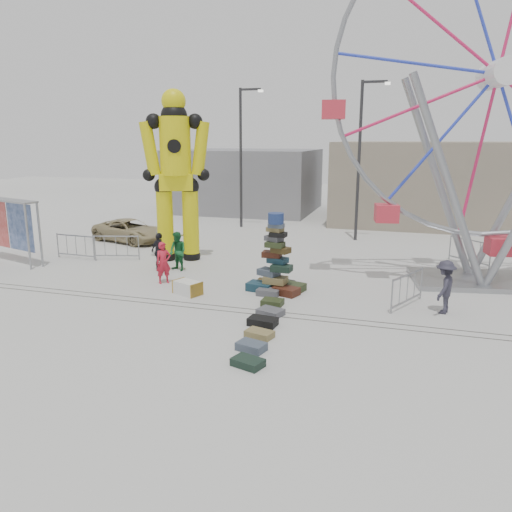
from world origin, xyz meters
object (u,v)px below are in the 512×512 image
(barricade_wheel_back, at_px, (469,252))
(pedestrian_black, at_px, (160,252))
(banner_scaffold, at_px, (7,215))
(barricade_dummy_b, at_px, (116,247))
(barricade_dummy_c, at_px, (175,245))
(pedestrian_red, at_px, (163,263))
(ferris_wheel, at_px, (495,103))
(lamp_post_right, at_px, (361,153))
(crash_test_dummy, at_px, (176,170))
(suitcase_tower, at_px, (276,270))
(steamer_trunk, at_px, (188,288))
(barricade_wheel_front, at_px, (407,290))
(pedestrian_green, at_px, (178,251))
(pedestrian_grey, at_px, (445,287))
(lamp_post_left, at_px, (242,151))
(parked_suv, at_px, (130,231))
(barricade_dummy_a, at_px, (76,247))

(barricade_wheel_back, relative_size, pedestrian_black, 1.28)
(banner_scaffold, height_order, barricade_dummy_b, banner_scaffold)
(barricade_dummy_c, bearing_deg, pedestrian_red, -60.46)
(ferris_wheel, relative_size, banner_scaffold, 3.40)
(lamp_post_right, relative_size, banner_scaffold, 2.10)
(crash_test_dummy, bearing_deg, suitcase_tower, -53.67)
(steamer_trunk, bearing_deg, pedestrian_black, 156.45)
(suitcase_tower, relative_size, barricade_wheel_front, 1.38)
(barricade_wheel_back, bearing_deg, barricade_dummy_c, -124.81)
(barricade_dummy_b, relative_size, pedestrian_green, 1.27)
(steamer_trunk, height_order, pedestrian_grey, pedestrian_grey)
(suitcase_tower, xyz_separation_m, pedestrian_grey, (5.48, -0.68, 0.05))
(lamp_post_left, xyz_separation_m, pedestrian_grey, (10.65, -12.59, -3.65))
(crash_test_dummy, distance_m, pedestrian_red, 4.82)
(steamer_trunk, bearing_deg, barricade_dummy_b, 167.34)
(lamp_post_right, height_order, lamp_post_left, same)
(banner_scaffold, bearing_deg, barricade_wheel_back, 32.10)
(crash_test_dummy, height_order, barricade_wheel_front, crash_test_dummy)
(barricade_wheel_back, bearing_deg, steamer_trunk, -99.12)
(lamp_post_right, height_order, parked_suv, lamp_post_right)
(barricade_dummy_c, bearing_deg, parked_suv, 155.81)
(suitcase_tower, xyz_separation_m, pedestrian_red, (-4.20, -0.25, 0.00))
(ferris_wheel, bearing_deg, pedestrian_red, -172.60)
(lamp_post_right, distance_m, crash_test_dummy, 9.73)
(pedestrian_grey, height_order, parked_suv, pedestrian_grey)
(steamer_trunk, xyz_separation_m, pedestrian_black, (-2.32, 2.46, 0.56))
(suitcase_tower, bearing_deg, banner_scaffold, -171.19)
(lamp_post_right, xyz_separation_m, pedestrian_green, (-6.31, -8.36, -3.69))
(lamp_post_left, xyz_separation_m, banner_scaffold, (-6.79, -11.21, -2.42))
(lamp_post_right, bearing_deg, crash_test_dummy, -136.79)
(suitcase_tower, bearing_deg, pedestrian_black, 178.59)
(suitcase_tower, height_order, ferris_wheel, ferris_wheel)
(barricade_wheel_back, xyz_separation_m, parked_suv, (-16.28, 0.11, 0.02))
(pedestrian_green, bearing_deg, steamer_trunk, -34.73)
(lamp_post_left, distance_m, pedestrian_grey, 16.89)
(banner_scaffold, bearing_deg, barricade_dummy_c, 40.67)
(steamer_trunk, relative_size, barricade_dummy_b, 0.48)
(pedestrian_red, bearing_deg, lamp_post_left, 51.54)
(lamp_post_left, relative_size, steamer_trunk, 8.31)
(lamp_post_right, bearing_deg, barricade_dummy_c, -139.56)
(suitcase_tower, relative_size, pedestrian_grey, 1.67)
(crash_test_dummy, height_order, ferris_wheel, ferris_wheel)
(barricade_dummy_a, xyz_separation_m, barricade_dummy_c, (4.06, 1.54, 0.00))
(lamp_post_right, distance_m, lamp_post_left, 7.28)
(ferris_wheel, relative_size, pedestrian_black, 8.28)
(ferris_wheel, relative_size, parked_suv, 3.15)
(steamer_trunk, bearing_deg, pedestrian_grey, 26.78)
(barricade_dummy_a, distance_m, pedestrian_grey, 15.38)
(lamp_post_right, bearing_deg, barricade_dummy_a, -145.58)
(banner_scaffold, xyz_separation_m, barricade_wheel_back, (18.83, 5.31, -1.51))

